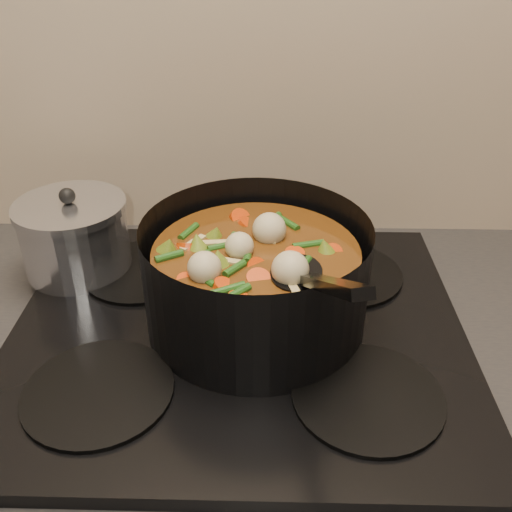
{
  "coord_description": "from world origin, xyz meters",
  "views": [
    {
      "loc": [
        0.04,
        1.31,
        1.43
      ],
      "look_at": [
        0.02,
        1.95,
        1.03
      ],
      "focal_mm": 40.0,
      "sensor_mm": 36.0,
      "label": 1
    }
  ],
  "objects": [
    {
      "name": "stovetop",
      "position": [
        0.0,
        1.93,
        0.92
      ],
      "size": [
        0.62,
        0.54,
        0.03
      ],
      "color": "black",
      "rests_on": "counter"
    },
    {
      "name": "saucepan",
      "position": [
        -0.26,
        2.07,
        0.99
      ],
      "size": [
        0.17,
        0.17,
        0.14
      ],
      "rotation": [
        0.0,
        0.0,
        0.2
      ],
      "color": "silver",
      "rests_on": "stovetop"
    },
    {
      "name": "stockpot",
      "position": [
        0.02,
        1.95,
        1.0
      ],
      "size": [
        0.3,
        0.39,
        0.22
      ],
      "rotation": [
        0.0,
        0.0,
        0.01
      ],
      "color": "black",
      "rests_on": "stovetop"
    }
  ]
}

